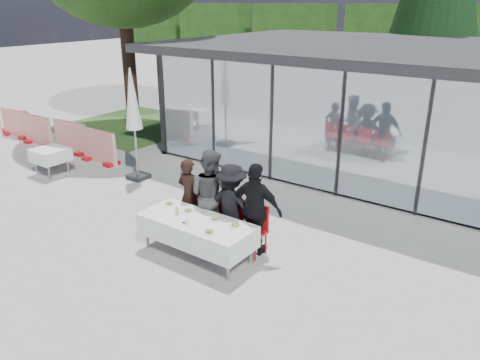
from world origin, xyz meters
name	(u,v)px	position (x,y,z in m)	size (l,w,h in m)	color
ground	(201,249)	(0.00, 0.00, 0.00)	(90.00, 90.00, 0.00)	#A5A19C
pavilion	(434,91)	(2.00, 8.16, 2.15)	(14.80, 8.80, 3.44)	gray
treeline	(452,40)	(-2.00, 28.00, 2.20)	(62.50, 2.00, 4.40)	#1A3C13
dining_table	(197,230)	(0.10, -0.21, 0.54)	(2.26, 0.96, 0.75)	white
diner_a	(189,195)	(-0.73, 0.54, 0.79)	(0.58, 0.58, 1.59)	black
diner_chair_a	(190,206)	(-0.73, 0.54, 0.54)	(0.44, 0.44, 0.97)	#B60C11
diner_b	(210,195)	(-0.16, 0.54, 0.94)	(0.92, 0.92, 1.89)	#494949
diner_chair_b	(211,213)	(-0.16, 0.54, 0.54)	(0.44, 0.44, 0.97)	#B60C11
diner_c	(232,205)	(0.37, 0.54, 0.84)	(1.09, 1.09, 1.69)	black
diner_chair_c	(232,220)	(0.37, 0.54, 0.54)	(0.44, 0.44, 0.97)	#B60C11
diner_d	(256,210)	(0.94, 0.54, 0.91)	(1.06, 1.06, 1.82)	black
diner_chair_d	(256,227)	(0.94, 0.54, 0.54)	(0.44, 0.44, 0.97)	#B60C11
plate_a	(169,204)	(-0.79, 0.00, 0.77)	(0.28, 0.28, 0.07)	white
plate_b	(188,211)	(-0.26, -0.02, 0.77)	(0.28, 0.28, 0.07)	white
plate_c	(215,219)	(0.39, 0.00, 0.77)	(0.28, 0.28, 0.07)	white
plate_d	(236,225)	(0.86, 0.01, 0.77)	(0.28, 0.28, 0.07)	white
plate_extra	(209,232)	(0.64, -0.48, 0.77)	(0.28, 0.28, 0.07)	white
juice_bottle	(177,211)	(-0.35, -0.24, 0.82)	(0.06, 0.06, 0.14)	#8EC954
drinking_glasses	(187,222)	(0.08, -0.44, 0.80)	(0.07, 0.07, 0.10)	silver
folded_eyeglasses	(185,223)	(0.04, -0.44, 0.76)	(0.14, 0.03, 0.01)	black
spare_table_left	(51,155)	(-6.20, 0.87, 0.55)	(0.86, 0.86, 0.74)	white
market_umbrella	(133,107)	(-3.94, 2.01, 2.00)	(0.50, 0.50, 3.00)	black
construction_barriers	(27,128)	(-9.91, 2.38, 0.44)	(9.40, 0.60, 1.00)	red
grass_patch	(134,125)	(-8.50, 6.00, 0.01)	(5.00, 5.00, 0.02)	#385926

